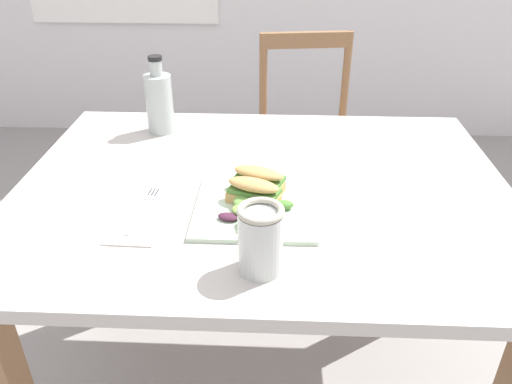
{
  "coord_description": "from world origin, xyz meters",
  "views": [
    {
      "loc": [
        0.02,
        -0.96,
        1.32
      ],
      "look_at": [
        -0.02,
        0.0,
        0.76
      ],
      "focal_mm": 35.51,
      "sensor_mm": 36.0,
      "label": 1
    }
  ],
  "objects_px": {
    "chair_wooden_far": "(308,146)",
    "mason_jar_iced_tea": "(261,242)",
    "dining_table": "(262,230)",
    "fork_on_napkin": "(145,206)",
    "bottle_cold_brew": "(160,105)",
    "sandwich_half_back": "(259,179)",
    "sandwich_half_front": "(254,191)",
    "plate_lunch": "(255,207)"
  },
  "relations": [
    {
      "from": "chair_wooden_far",
      "to": "sandwich_half_front",
      "type": "bearing_deg",
      "value": -100.34
    },
    {
      "from": "dining_table",
      "to": "plate_lunch",
      "type": "xyz_separation_m",
      "value": [
        -0.01,
        -0.11,
        0.14
      ]
    },
    {
      "from": "mason_jar_iced_tea",
      "to": "chair_wooden_far",
      "type": "bearing_deg",
      "value": 82.64
    },
    {
      "from": "chair_wooden_far",
      "to": "mason_jar_iced_tea",
      "type": "height_order",
      "value": "same"
    },
    {
      "from": "chair_wooden_far",
      "to": "plate_lunch",
      "type": "xyz_separation_m",
      "value": [
        -0.17,
        -0.96,
        0.3
      ]
    },
    {
      "from": "chair_wooden_far",
      "to": "sandwich_half_back",
      "type": "relative_size",
      "value": 6.99
    },
    {
      "from": "sandwich_half_back",
      "to": "dining_table",
      "type": "bearing_deg",
      "value": 80.32
    },
    {
      "from": "chair_wooden_far",
      "to": "fork_on_napkin",
      "type": "bearing_deg",
      "value": -112.81
    },
    {
      "from": "fork_on_napkin",
      "to": "bottle_cold_brew",
      "type": "distance_m",
      "value": 0.43
    },
    {
      "from": "mason_jar_iced_tea",
      "to": "bottle_cold_brew",
      "type": "bearing_deg",
      "value": 116.6
    },
    {
      "from": "sandwich_half_back",
      "to": "mason_jar_iced_tea",
      "type": "xyz_separation_m",
      "value": [
        0.01,
        -0.27,
        0.02
      ]
    },
    {
      "from": "fork_on_napkin",
      "to": "mason_jar_iced_tea",
      "type": "xyz_separation_m",
      "value": [
        0.26,
        -0.19,
        0.05
      ]
    },
    {
      "from": "chair_wooden_far",
      "to": "bottle_cold_brew",
      "type": "distance_m",
      "value": 0.8
    },
    {
      "from": "dining_table",
      "to": "fork_on_napkin",
      "type": "relative_size",
      "value": 6.19
    },
    {
      "from": "dining_table",
      "to": "sandwich_half_front",
      "type": "relative_size",
      "value": 9.26
    },
    {
      "from": "chair_wooden_far",
      "to": "fork_on_napkin",
      "type": "xyz_separation_m",
      "value": [
        -0.41,
        -0.97,
        0.3
      ]
    },
    {
      "from": "dining_table",
      "to": "fork_on_napkin",
      "type": "distance_m",
      "value": 0.31
    },
    {
      "from": "dining_table",
      "to": "plate_lunch",
      "type": "bearing_deg",
      "value": -96.44
    },
    {
      "from": "sandwich_half_front",
      "to": "fork_on_napkin",
      "type": "bearing_deg",
      "value": -175.11
    },
    {
      "from": "dining_table",
      "to": "bottle_cold_brew",
      "type": "distance_m",
      "value": 0.47
    },
    {
      "from": "dining_table",
      "to": "sandwich_half_front",
      "type": "height_order",
      "value": "sandwich_half_front"
    },
    {
      "from": "chair_wooden_far",
      "to": "plate_lunch",
      "type": "height_order",
      "value": "chair_wooden_far"
    },
    {
      "from": "bottle_cold_brew",
      "to": "mason_jar_iced_tea",
      "type": "xyz_separation_m",
      "value": [
        0.31,
        -0.61,
        -0.02
      ]
    },
    {
      "from": "dining_table",
      "to": "sandwich_half_back",
      "type": "relative_size",
      "value": 9.26
    },
    {
      "from": "sandwich_half_front",
      "to": "mason_jar_iced_tea",
      "type": "bearing_deg",
      "value": -83.93
    },
    {
      "from": "plate_lunch",
      "to": "fork_on_napkin",
      "type": "bearing_deg",
      "value": -178.18
    },
    {
      "from": "sandwich_half_back",
      "to": "mason_jar_iced_tea",
      "type": "bearing_deg",
      "value": -87.0
    },
    {
      "from": "dining_table",
      "to": "mason_jar_iced_tea",
      "type": "bearing_deg",
      "value": -88.84
    },
    {
      "from": "chair_wooden_far",
      "to": "fork_on_napkin",
      "type": "relative_size",
      "value": 4.68
    },
    {
      "from": "dining_table",
      "to": "bottle_cold_brew",
      "type": "bearing_deg",
      "value": 135.14
    },
    {
      "from": "dining_table",
      "to": "bottle_cold_brew",
      "type": "relative_size",
      "value": 5.32
    },
    {
      "from": "plate_lunch",
      "to": "bottle_cold_brew",
      "type": "xyz_separation_m",
      "value": [
        -0.29,
        0.41,
        0.07
      ]
    },
    {
      "from": "fork_on_napkin",
      "to": "bottle_cold_brew",
      "type": "height_order",
      "value": "bottle_cold_brew"
    },
    {
      "from": "dining_table",
      "to": "bottle_cold_brew",
      "type": "xyz_separation_m",
      "value": [
        -0.3,
        0.3,
        0.21
      ]
    },
    {
      "from": "sandwich_half_front",
      "to": "mason_jar_iced_tea",
      "type": "height_order",
      "value": "mason_jar_iced_tea"
    },
    {
      "from": "bottle_cold_brew",
      "to": "mason_jar_iced_tea",
      "type": "relative_size",
      "value": 1.66
    },
    {
      "from": "dining_table",
      "to": "chair_wooden_far",
      "type": "height_order",
      "value": "chair_wooden_far"
    },
    {
      "from": "fork_on_napkin",
      "to": "bottle_cold_brew",
      "type": "bearing_deg",
      "value": 96.87
    },
    {
      "from": "dining_table",
      "to": "chair_wooden_far",
      "type": "relative_size",
      "value": 1.32
    },
    {
      "from": "plate_lunch",
      "to": "sandwich_half_back",
      "type": "xyz_separation_m",
      "value": [
        0.0,
        0.07,
        0.03
      ]
    },
    {
      "from": "plate_lunch",
      "to": "chair_wooden_far",
      "type": "bearing_deg",
      "value": 80.01
    },
    {
      "from": "chair_wooden_far",
      "to": "plate_lunch",
      "type": "relative_size",
      "value": 3.38
    }
  ]
}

